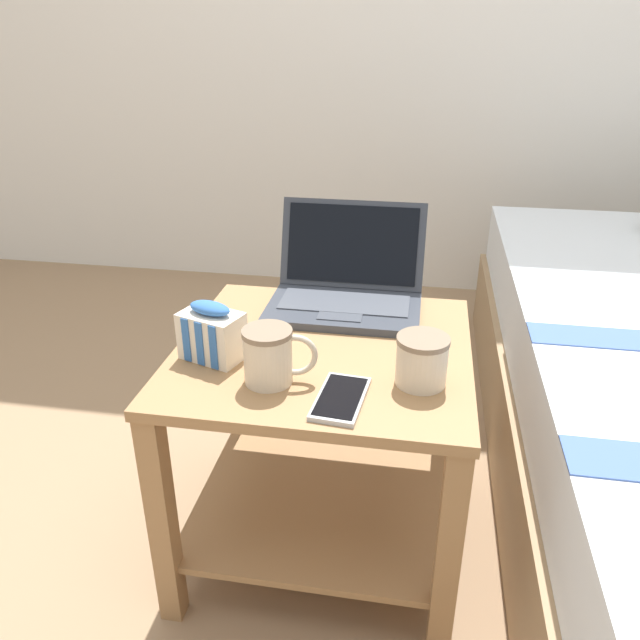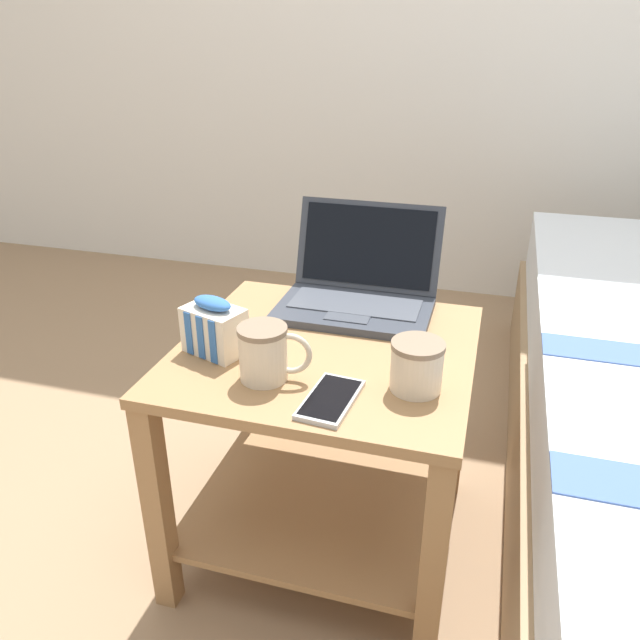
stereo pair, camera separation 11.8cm
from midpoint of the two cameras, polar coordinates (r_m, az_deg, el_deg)
ground_plane at (r=1.56m, az=-2.01°, el=-19.24°), size 8.00×8.00×0.00m
bedside_table at (r=1.35m, az=-2.22°, el=-9.32°), size 0.59×0.57×0.51m
laptop at (r=1.42m, az=0.06°, el=2.97°), size 0.34×0.28×0.21m
mug_front_left at (r=1.12m, az=-7.64°, el=-3.12°), size 0.13×0.09×0.10m
mug_front_right at (r=1.12m, az=6.31°, el=-3.47°), size 0.09×0.13×0.09m
snack_bag at (r=1.22m, az=-12.62°, el=-1.25°), size 0.13×0.11×0.12m
cell_phone at (r=1.08m, az=-1.25°, el=-7.26°), size 0.09×0.16×0.01m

